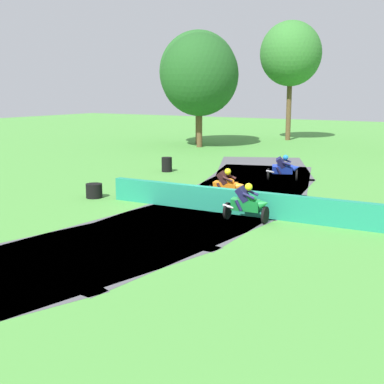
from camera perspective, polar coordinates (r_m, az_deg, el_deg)
name	(u,v)px	position (r m, az deg, el deg)	size (l,w,h in m)	color
ground_plane	(208,210)	(19.59, 1.77, -2.02)	(120.00, 120.00, 0.00)	#4C933D
track_asphalt	(184,207)	(20.07, -0.87, -1.68)	(9.81, 33.17, 0.01)	#515156
safety_barrier	(365,216)	(17.68, 18.48, -2.56)	(0.30, 19.86, 0.90)	#1E8466
motorcycle_lead_green	(247,203)	(17.82, 6.12, -1.24)	(1.68, 0.78, 1.43)	black
motorcycle_chase_orange	(227,186)	(21.04, 3.88, 0.71)	(1.68, 0.78, 1.43)	black
motorcycle_trailing_blue	(284,168)	(26.20, 10.08, 2.59)	(1.74, 1.22, 1.42)	black
tire_stack_mid_a	(94,191)	(22.15, -10.71, 0.13)	(0.68, 0.68, 0.60)	black
tire_stack_mid_b	(167,165)	(28.76, -2.79, 3.04)	(0.57, 0.57, 0.80)	black
tree_far_left	(291,54)	(47.70, 10.80, 14.69)	(5.36, 5.36, 10.38)	brown
tree_mid_rise	(200,75)	(41.01, 0.84, 12.74)	(6.02, 6.02, 8.75)	brown
tree_behind_barrier	(198,72)	(43.48, 0.70, 13.04)	(6.36, 6.36, 9.22)	brown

